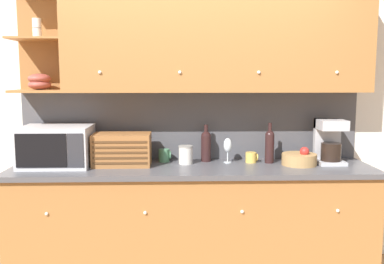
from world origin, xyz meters
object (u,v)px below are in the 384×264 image
(wine_bottle, at_px, (206,145))
(second_wine_bottle, at_px, (270,145))
(coffee_maker, at_px, (330,141))
(wine_glass, at_px, (228,146))
(microwave, at_px, (57,146))
(mug, at_px, (164,155))
(storage_canister, at_px, (186,155))
(bread_box, at_px, (122,149))
(mug_blue_second, at_px, (251,157))
(fruit_basket, at_px, (299,159))

(wine_bottle, xyz_separation_m, second_wine_bottle, (0.53, -0.09, 0.01))
(coffee_maker, bearing_deg, wine_glass, 176.37)
(second_wine_bottle, distance_m, coffee_maker, 0.50)
(microwave, bearing_deg, mug, 9.96)
(storage_canister, height_order, coffee_maker, coffee_maker)
(mug, distance_m, coffee_maker, 1.39)
(microwave, relative_size, bread_box, 1.19)
(mug, xyz_separation_m, mug_blue_second, (0.73, -0.06, -0.01))
(microwave, xyz_separation_m, coffee_maker, (2.24, 0.04, 0.02))
(storage_canister, distance_m, fruit_basket, 0.94)
(mug, relative_size, storage_canister, 0.71)
(wine_glass, distance_m, second_wine_bottle, 0.35)
(mug, bearing_deg, wine_glass, -6.69)
(microwave, distance_m, wine_glass, 1.40)
(microwave, distance_m, second_wine_bottle, 1.75)
(mug, height_order, second_wine_bottle, second_wine_bottle)
(mug_blue_second, distance_m, fruit_basket, 0.39)
(wine_glass, height_order, mug_blue_second, wine_glass)
(wine_glass, relative_size, mug_blue_second, 2.01)
(wine_bottle, bearing_deg, bread_box, -168.48)
(mug_blue_second, relative_size, coffee_maker, 0.28)
(microwave, xyz_separation_m, storage_canister, (1.04, 0.05, -0.09))
(microwave, height_order, mug_blue_second, microwave)
(storage_canister, xyz_separation_m, fruit_basket, (0.93, -0.07, -0.03))
(bread_box, bearing_deg, mug, 21.91)
(mug_blue_second, bearing_deg, wine_bottle, 170.04)
(second_wine_bottle, bearing_deg, mug_blue_second, 171.84)
(storage_canister, bearing_deg, bread_box, -176.08)
(mug, xyz_separation_m, second_wine_bottle, (0.88, -0.08, 0.10))
(storage_canister, bearing_deg, fruit_basket, -4.50)
(second_wine_bottle, bearing_deg, wine_bottle, 170.55)
(microwave, bearing_deg, second_wine_bottle, 2.26)
(microwave, relative_size, second_wine_bottle, 1.62)
(storage_canister, distance_m, mug_blue_second, 0.56)
(coffee_maker, bearing_deg, second_wine_bottle, 176.16)
(mug_blue_second, relative_size, fruit_basket, 0.37)
(storage_canister, bearing_deg, mug, 150.52)
(microwave, distance_m, bread_box, 0.52)
(wine_bottle, bearing_deg, storage_canister, -148.90)
(mug, xyz_separation_m, storage_canister, (0.18, -0.10, 0.02))
(wine_glass, bearing_deg, microwave, -176.35)
(microwave, relative_size, mug, 5.13)
(wine_bottle, bearing_deg, microwave, -172.68)
(bread_box, relative_size, wine_glass, 2.21)
(microwave, relative_size, wine_glass, 2.64)
(mug_blue_second, bearing_deg, storage_canister, -175.92)
(second_wine_bottle, xyz_separation_m, fruit_basket, (0.23, -0.09, -0.10))
(wine_bottle, height_order, coffee_maker, coffee_maker)
(mug, height_order, storage_canister, storage_canister)
(mug_blue_second, bearing_deg, bread_box, -176.00)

